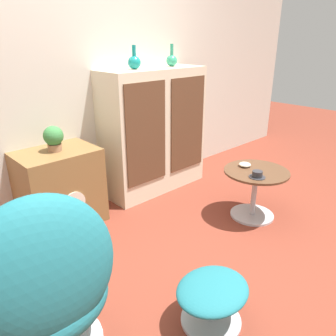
{
  "coord_description": "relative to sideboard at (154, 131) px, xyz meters",
  "views": [
    {
      "loc": [
        -1.44,
        -1.25,
        1.47
      ],
      "look_at": [
        0.14,
        0.42,
        0.55
      ],
      "focal_mm": 35.0,
      "sensor_mm": 36.0,
      "label": 1
    }
  ],
  "objects": [
    {
      "name": "egg_chair",
      "position": [
        -1.68,
        -1.16,
        -0.18
      ],
      "size": [
        0.69,
        0.64,
        0.91
      ],
      "color": "#B7B7BC",
      "rests_on": "ground_plane"
    },
    {
      "name": "bowl",
      "position": [
        0.22,
        -0.93,
        -0.15
      ],
      "size": [
        0.1,
        0.1,
        0.04
      ],
      "color": "beige",
      "rests_on": "coffee_table"
    },
    {
      "name": "vase_leftmost",
      "position": [
        -0.21,
        0.0,
        0.67
      ],
      "size": [
        0.11,
        0.11,
        0.2
      ],
      "color": "#147A75",
      "rests_on": "sideboard"
    },
    {
      "name": "teacup",
      "position": [
        0.1,
        -1.14,
        -0.15
      ],
      "size": [
        0.13,
        0.13,
        0.05
      ],
      "color": "#2D2D33",
      "rests_on": "coffee_table"
    },
    {
      "name": "potted_plant",
      "position": [
        -1.04,
        -0.02,
        0.15
      ],
      "size": [
        0.15,
        0.15,
        0.2
      ],
      "color": "#996B4C",
      "rests_on": "tv_console"
    },
    {
      "name": "wall_back",
      "position": [
        -0.63,
        0.24,
        0.7
      ],
      "size": [
        6.4,
        0.06,
        2.6
      ],
      "color": "beige",
      "rests_on": "ground_plane"
    },
    {
      "name": "ottoman",
      "position": [
        -0.95,
        -1.55,
        -0.42
      ],
      "size": [
        0.42,
        0.36,
        0.26
      ],
      "color": "#B7B7BC",
      "rests_on": "ground_plane"
    },
    {
      "name": "vase_inner_left",
      "position": [
        0.25,
        0.0,
        0.66
      ],
      "size": [
        0.1,
        0.1,
        0.21
      ],
      "color": "#2D8E6B",
      "rests_on": "sideboard"
    },
    {
      "name": "ground_plane",
      "position": [
        -0.63,
        -1.13,
        -0.6
      ],
      "size": [
        12.0,
        12.0,
        0.0
      ],
      "primitive_type": "plane",
      "color": "brown"
    },
    {
      "name": "coffee_table",
      "position": [
        0.22,
        -1.05,
        -0.33
      ],
      "size": [
        0.54,
        0.54,
        0.43
      ],
      "color": "#B7B7BC",
      "rests_on": "ground_plane"
    },
    {
      "name": "sideboard",
      "position": [
        0.0,
        0.0,
        0.0
      ],
      "size": [
        1.07,
        0.42,
        1.21
      ],
      "color": "beige",
      "rests_on": "ground_plane"
    },
    {
      "name": "tv_console",
      "position": [
        -1.04,
        -0.02,
        -0.28
      ],
      "size": [
        0.62,
        0.45,
        0.64
      ],
      "color": "brown",
      "rests_on": "ground_plane"
    }
  ]
}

